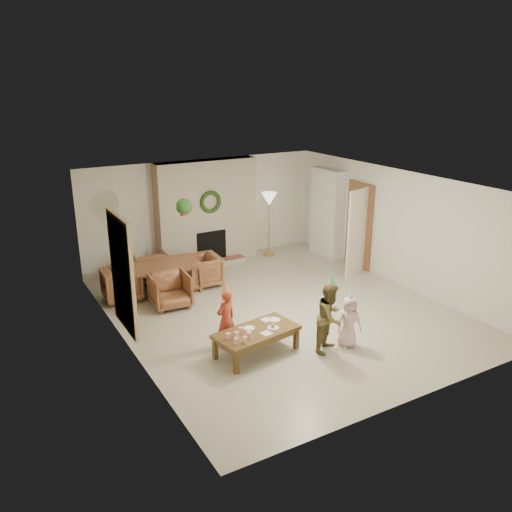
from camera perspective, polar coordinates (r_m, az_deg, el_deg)
floor at (r=10.33m, az=2.56°, el=-5.88°), size 7.00×7.00×0.00m
ceiling at (r=9.56m, az=2.78°, el=7.87°), size 7.00×7.00×0.00m
wall_back at (r=12.85m, az=-5.75°, el=4.94°), size 7.00×0.00×7.00m
wall_front at (r=7.38m, az=17.47°, el=-6.67°), size 7.00×0.00×7.00m
wall_left at (r=8.73m, az=-14.23°, el=-2.34°), size 0.00×7.00×7.00m
wall_right at (r=11.70m, az=15.19°, el=2.98°), size 0.00×7.00×7.00m
fireplace_mass at (r=12.67m, az=-5.37°, el=4.76°), size 2.50×0.40×2.50m
fireplace_hearth at (r=12.71m, az=-4.55°, el=-0.78°), size 1.60×0.30×0.12m
fireplace_firebox at (r=12.73m, az=-4.92°, el=1.09°), size 0.75×0.12×0.75m
fireplace_wreath at (r=12.40m, az=-4.97°, el=5.88°), size 0.54×0.10×0.54m
floor_lamp_base at (r=13.46m, az=1.38°, el=0.22°), size 0.30×0.30×0.03m
floor_lamp_post at (r=13.25m, az=1.41°, el=3.25°), size 0.03×0.03×1.46m
floor_lamp_shade at (r=13.08m, az=1.43°, el=6.21°), size 0.39×0.39×0.32m
bookshelf_carcass at (r=13.30m, az=7.71°, el=4.68°), size 0.30×1.00×2.20m
bookshelf_shelf_a at (r=13.46m, az=7.53°, el=1.99°), size 0.30×0.92×0.03m
bookshelf_shelf_b at (r=13.35m, az=7.60°, el=3.63°), size 0.30×0.92×0.03m
bookshelf_shelf_c at (r=13.25m, az=7.67°, el=5.30°), size 0.30×0.92×0.03m
bookshelf_shelf_d at (r=13.17m, az=7.75°, el=6.99°), size 0.30×0.92×0.03m
books_row_lower at (r=13.29m, az=7.87°, el=2.39°), size 0.20×0.40×0.24m
books_row_mid at (r=13.34m, az=7.43°, el=4.25°), size 0.20×0.44×0.24m
books_row_upper at (r=13.13m, az=7.89°, el=5.75°), size 0.20×0.36×0.22m
door_frame at (r=12.57m, az=11.16°, el=3.28°), size 0.05×0.86×2.04m
door_leaf at (r=12.06m, az=10.95°, el=2.53°), size 0.77×0.32×2.00m
curtain_panel at (r=8.92m, az=-14.35°, el=-1.89°), size 0.06×1.20×2.00m
dining_table at (r=11.19m, az=-10.51°, el=-2.48°), size 1.81×1.08×0.62m
dining_chair_near at (r=10.48m, az=-9.33°, el=-3.70°), size 0.77×0.79×0.68m
dining_chair_far at (r=11.88m, az=-11.57°, el=-1.11°), size 0.77×0.79×0.68m
dining_chair_left at (r=11.01m, az=-14.38°, el=-2.94°), size 0.79×0.77×0.68m
dining_chair_right at (r=11.45m, az=-5.89°, el=-1.58°), size 0.79×0.77×0.68m
hanging_plant_cord at (r=10.36m, az=-7.90°, el=6.59°), size 0.01×0.01×0.70m
hanging_plant_pot at (r=10.44m, az=-7.82°, el=4.71°), size 0.16×0.16×0.12m
hanging_plant_foliage at (r=10.41m, az=-7.85°, el=5.35°), size 0.32×0.32×0.32m
coffee_table_top at (r=8.61m, az=0.05°, el=-8.26°), size 1.48×0.90×0.06m
coffee_table_apron at (r=8.64m, az=0.05°, el=-8.70°), size 1.36×0.78×0.09m
coffee_leg_fl at (r=8.18m, az=-2.17°, el=-11.55°), size 0.09×0.09×0.36m
coffee_leg_fr at (r=8.89m, az=4.40°, el=-8.94°), size 0.09×0.09×0.36m
coffee_leg_bl at (r=8.58m, az=-4.47°, el=-10.04°), size 0.09×0.09×0.36m
coffee_leg_br at (r=9.26m, az=1.99°, el=-7.70°), size 0.09×0.09×0.36m
cup_a at (r=8.17m, az=-2.17°, el=-9.22°), size 0.09×0.09×0.10m
cup_b at (r=8.32m, az=-3.06°, el=-8.68°), size 0.09×0.09×0.10m
cup_c at (r=8.20m, az=-1.22°, el=-9.10°), size 0.09×0.09×0.10m
cup_d at (r=8.35m, az=-2.13°, el=-8.56°), size 0.09×0.09×0.10m
cup_e at (r=8.34m, az=-0.77°, el=-8.59°), size 0.09×0.09×0.10m
cup_f at (r=8.49m, az=-1.67°, el=-8.07°), size 0.09×0.09×0.10m
plate_a at (r=8.65m, az=-0.76°, el=-7.85°), size 0.22×0.22×0.01m
plate_b at (r=8.67m, az=1.88°, el=-7.79°), size 0.22×0.22×0.01m
plate_c at (r=8.94m, az=2.03°, el=-6.93°), size 0.22×0.22×0.01m
food_scoop at (r=8.66m, az=1.88°, el=-7.54°), size 0.09×0.09×0.07m
napkin_left at (r=8.49m, az=1.16°, el=-8.40°), size 0.18×0.18×0.01m
napkin_right at (r=8.94m, az=1.15°, el=-6.94°), size 0.18×0.18×0.01m
child_red at (r=8.77m, az=-3.28°, el=-6.88°), size 0.42×0.33×1.03m
party_hat_red at (r=8.54m, az=-3.35°, el=-3.50°), size 0.16×0.16×0.20m
child_plaid at (r=8.73m, az=8.08°, el=-6.59°), size 0.72×0.67×1.19m
party_hat_plaid at (r=8.48m, az=8.28°, el=-2.69°), size 0.16×0.16×0.19m
child_pink at (r=8.96m, az=10.08°, el=-7.08°), size 0.49×0.38×0.89m
party_hat_pink at (r=8.76m, az=10.26°, el=-4.25°), size 0.15×0.15×0.16m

